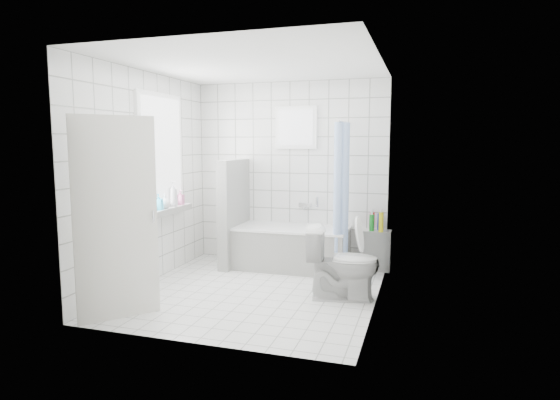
% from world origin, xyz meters
% --- Properties ---
extents(ground, '(3.00, 3.00, 0.00)m').
position_xyz_m(ground, '(0.00, 0.00, 0.00)').
color(ground, white).
rests_on(ground, ground).
extents(ceiling, '(3.00, 3.00, 0.00)m').
position_xyz_m(ceiling, '(0.00, 0.00, 2.60)').
color(ceiling, white).
rests_on(ceiling, ground).
extents(wall_back, '(2.80, 0.02, 2.60)m').
position_xyz_m(wall_back, '(0.00, 1.50, 1.30)').
color(wall_back, white).
rests_on(wall_back, ground).
extents(wall_front, '(2.80, 0.02, 2.60)m').
position_xyz_m(wall_front, '(0.00, -1.50, 1.30)').
color(wall_front, white).
rests_on(wall_front, ground).
extents(wall_left, '(0.02, 3.00, 2.60)m').
position_xyz_m(wall_left, '(-1.40, 0.00, 1.30)').
color(wall_left, white).
rests_on(wall_left, ground).
extents(wall_right, '(0.02, 3.00, 2.60)m').
position_xyz_m(wall_right, '(1.40, 0.00, 1.30)').
color(wall_right, white).
rests_on(wall_right, ground).
extents(window_left, '(0.01, 0.90, 1.40)m').
position_xyz_m(window_left, '(-1.35, 0.30, 1.60)').
color(window_left, white).
rests_on(window_left, wall_left).
extents(window_back, '(0.50, 0.01, 0.50)m').
position_xyz_m(window_back, '(0.10, 1.46, 1.95)').
color(window_back, white).
rests_on(window_back, wall_back).
extents(window_sill, '(0.18, 1.02, 0.08)m').
position_xyz_m(window_sill, '(-1.31, 0.30, 0.86)').
color(window_sill, white).
rests_on(window_sill, wall_left).
extents(door, '(0.55, 0.64, 2.00)m').
position_xyz_m(door, '(-0.99, -1.17, 1.00)').
color(door, silver).
rests_on(door, ground).
extents(bathtub, '(1.55, 0.77, 0.58)m').
position_xyz_m(bathtub, '(0.14, 1.12, 0.29)').
color(bathtub, white).
rests_on(bathtub, ground).
extents(partition_wall, '(0.15, 0.85, 1.50)m').
position_xyz_m(partition_wall, '(-0.70, 1.07, 0.75)').
color(partition_wall, white).
rests_on(partition_wall, ground).
extents(tiled_ledge, '(0.40, 0.24, 0.55)m').
position_xyz_m(tiled_ledge, '(1.27, 1.38, 0.28)').
color(tiled_ledge, white).
rests_on(tiled_ledge, ground).
extents(toilet, '(0.87, 0.59, 0.82)m').
position_xyz_m(toilet, '(1.03, 0.05, 0.41)').
color(toilet, silver).
rests_on(toilet, ground).
extents(curtain_rod, '(0.02, 0.80, 0.02)m').
position_xyz_m(curtain_rod, '(0.86, 1.10, 2.00)').
color(curtain_rod, silver).
rests_on(curtain_rod, wall_back).
extents(shower_curtain, '(0.14, 0.48, 1.78)m').
position_xyz_m(shower_curtain, '(0.86, 0.97, 1.10)').
color(shower_curtain, '#497BD7').
rests_on(shower_curtain, curtain_rod).
extents(tub_faucet, '(0.18, 0.06, 0.06)m').
position_xyz_m(tub_faucet, '(0.24, 1.46, 0.85)').
color(tub_faucet, silver).
rests_on(tub_faucet, wall_back).
extents(sill_bottles, '(0.20, 0.64, 0.33)m').
position_xyz_m(sill_bottles, '(-1.30, 0.35, 1.03)').
color(sill_bottles, silver).
rests_on(sill_bottles, window_sill).
extents(ledge_bottles, '(0.19, 0.19, 0.27)m').
position_xyz_m(ledge_bottles, '(1.26, 1.35, 0.67)').
color(ledge_bottles, '#178C27').
rests_on(ledge_bottles, tiled_ledge).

